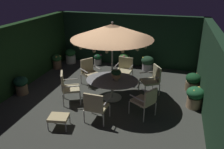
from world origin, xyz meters
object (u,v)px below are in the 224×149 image
patio_dining_table (112,83)px  patio_chair_southeast (145,100)px  patio_chair_northeast (68,86)px  patio_chair_east (96,105)px  centerpiece_planter (116,74)px  patio_chair_south (152,78)px  patio_chair_southwest (125,68)px  ottoman_footrest (59,118)px  potted_plant_left_far (147,63)px  potted_plant_back_left (98,59)px  patio_umbrella (112,31)px  potted_plant_back_right (124,60)px  potted_plant_front_corner (195,96)px  patio_chair_north (89,70)px  potted_plant_right_far (21,85)px  potted_plant_back_center (57,61)px  potted_plant_left_near (193,82)px  potted_plant_right_near (71,56)px

patio_dining_table → patio_chair_southeast: 1.49m
patio_chair_northeast → patio_chair_east: patio_chair_northeast is taller
centerpiece_planter → patio_chair_south: (1.12, 0.83, -0.38)m
patio_chair_south → patio_chair_southwest: bearing=149.7°
patio_dining_table → ottoman_footrest: (-0.95, -2.04, -0.27)m
patio_chair_east → ottoman_footrest: size_ratio=1.60×
patio_chair_southeast → potted_plant_left_far: size_ratio=1.43×
patio_dining_table → centerpiece_planter: centerpiece_planter is taller
patio_chair_northeast → potted_plant_back_left: bearing=94.4°
patio_umbrella → potted_plant_back_left: (-1.62, 3.02, -2.08)m
patio_umbrella → potted_plant_back_right: 3.73m
patio_dining_table → ottoman_footrest: 2.26m
potted_plant_left_far → centerpiece_planter: bearing=-102.1°
patio_umbrella → potted_plant_front_corner: size_ratio=3.74×
patio_chair_northeast → potted_plant_back_left: (-0.29, 3.70, -0.34)m
patio_umbrella → patio_chair_east: (-0.05, -1.49, -1.80)m
patio_chair_northeast → patio_chair_southeast: size_ratio=1.14×
centerpiece_planter → patio_umbrella: bearing=165.8°
patio_chair_north → potted_plant_right_far: 2.53m
potted_plant_back_center → potted_plant_left_near: bearing=-5.5°
patio_chair_east → potted_plant_left_near: bearing=46.6°
potted_plant_left_far → potted_plant_right_far: bearing=-138.1°
patio_chair_south → potted_plant_front_corner: (1.44, -0.63, -0.19)m
patio_chair_north → potted_plant_back_right: 2.41m
potted_plant_left_near → ottoman_footrest: bearing=-136.5°
patio_chair_south → potted_plant_back_center: (-4.53, 1.22, -0.22)m
patio_chair_southeast → patio_chair_north: bearing=145.7°
patio_chair_east → potted_plant_right_near: (-2.93, 4.35, -0.19)m
patio_chair_south → potted_plant_left_near: size_ratio=1.53×
centerpiece_planter → potted_plant_back_center: size_ratio=0.66×
patio_chair_northeast → patio_chair_south: 2.99m
ottoman_footrest → potted_plant_back_right: (0.62, 5.16, 0.03)m
ottoman_footrest → potted_plant_back_center: bearing=119.8°
patio_chair_south → patio_chair_southwest: (-1.19, 0.70, -0.01)m
patio_umbrella → patio_chair_south: (1.27, 0.79, -1.77)m
ottoman_footrest → patio_chair_north: bearing=95.0°
patio_dining_table → patio_chair_southeast: (1.26, -0.79, -0.03)m
patio_chair_south → potted_plant_back_left: bearing=142.4°
patio_chair_southwest → potted_plant_right_near: size_ratio=1.38×
patio_chair_southeast → potted_plant_back_left: size_ratio=1.82×
ottoman_footrest → potted_plant_front_corner: (3.66, 2.19, 0.08)m
centerpiece_planter → potted_plant_back_left: 3.60m
potted_plant_right_near → potted_plant_left_far: bearing=1.9°
patio_chair_north → potted_plant_back_left: patio_chair_north is taller
centerpiece_planter → patio_chair_south: bearing=36.4°
patio_dining_table → potted_plant_right_far: 3.29m
potted_plant_left_far → ottoman_footrest: bearing=-109.2°
centerpiece_planter → potted_plant_back_right: 3.26m
potted_plant_right_far → patio_chair_north: bearing=36.8°
patio_chair_north → patio_chair_south: 2.48m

